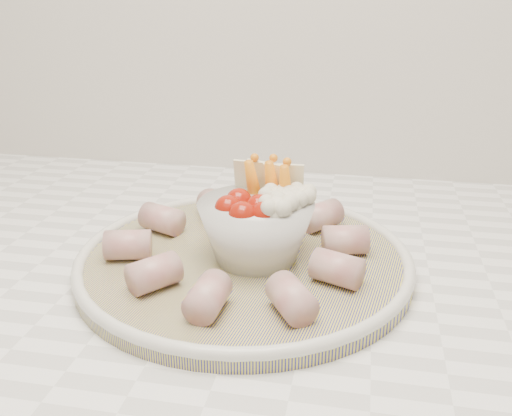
# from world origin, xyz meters

# --- Properties ---
(serving_platter) EXTENTS (0.38, 0.38, 0.02)m
(serving_platter) POSITION_xyz_m (0.04, 1.43, 0.93)
(serving_platter) COLOR navy
(serving_platter) RESTS_ON kitchen_counter
(veggie_bowl) EXTENTS (0.11, 0.11, 0.10)m
(veggie_bowl) POSITION_xyz_m (0.06, 1.43, 0.97)
(veggie_bowl) COLOR silver
(veggie_bowl) RESTS_ON serving_platter
(cured_meat_rolls) EXTENTS (0.26, 0.27, 0.03)m
(cured_meat_rolls) POSITION_xyz_m (0.04, 1.43, 0.95)
(cured_meat_rolls) COLOR #A94D4D
(cured_meat_rolls) RESTS_ON serving_platter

